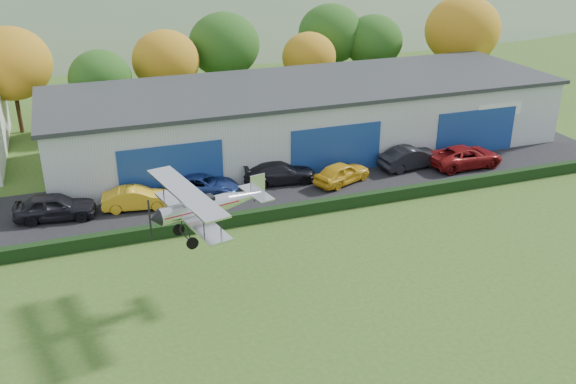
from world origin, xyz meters
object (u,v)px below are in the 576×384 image
object	(u,v)px
car_4	(342,173)
car_6	(466,157)
car_3	(280,172)
car_2	(202,185)
car_1	(137,198)
biplane	(204,205)
car_0	(55,206)
hangar	(306,116)
car_5	(411,157)

from	to	relation	value
car_4	car_6	distance (m)	10.06
car_3	car_2	bearing A→B (deg)	98.63
car_1	biplane	bearing A→B (deg)	-160.88
car_3	biplane	distance (m)	15.21
car_0	car_6	xyz separation A→B (m)	(29.23, -1.09, -0.05)
hangar	car_2	xyz separation A→B (m)	(-10.17, -6.64, -1.91)
car_2	car_4	size ratio (longest dim) A/B	1.13
car_0	car_5	distance (m)	25.22
hangar	car_6	xyz separation A→B (m)	(9.66, -8.27, -1.82)
car_1	car_6	distance (m)	24.27
car_3	car_4	size ratio (longest dim) A/B	1.16
car_6	car_1	bearing A→B (deg)	87.74
hangar	car_4	xyz separation A→B (m)	(-0.40, -8.00, -1.85)
car_0	car_2	distance (m)	9.42
car_2	car_6	bearing A→B (deg)	-71.14
car_0	car_3	world-z (taller)	car_0
car_3	car_1	bearing A→B (deg)	101.92
car_4	car_6	xyz separation A→B (m)	(10.06, -0.27, 0.03)
hangar	car_2	bearing A→B (deg)	-146.84
hangar	car_0	world-z (taller)	hangar
car_2	car_4	bearing A→B (deg)	-74.37
hangar	car_1	distance (m)	16.47
car_5	car_1	bearing A→B (deg)	84.24
car_0	car_4	size ratio (longest dim) A/B	1.11
hangar	car_1	world-z (taller)	hangar
hangar	car_1	xyz separation A→B (m)	(-14.59, -7.40, -1.88)
car_0	car_2	bearing A→B (deg)	-79.14
car_6	biplane	distance (m)	24.84
car_4	car_1	bearing A→B (deg)	65.56
car_3	car_6	xyz separation A→B (m)	(14.17, -1.84, 0.04)
car_6	biplane	size ratio (longest dim) A/B	0.82
car_5	car_4	bearing A→B (deg)	91.73
car_0	car_3	size ratio (longest dim) A/B	0.95
car_0	car_4	bearing A→B (deg)	-84.84
hangar	car_3	xyz separation A→B (m)	(-4.51, -6.42, -1.86)
car_3	car_5	size ratio (longest dim) A/B	1.04
car_1	car_2	bearing A→B (deg)	-71.60
hangar	car_6	size ratio (longest dim) A/B	7.15
car_0	car_4	xyz separation A→B (m)	(19.18, -0.83, -0.08)
car_0	car_5	world-z (taller)	car_0
hangar	car_3	distance (m)	8.06
car_0	car_1	size ratio (longest dim) A/B	1.12
car_3	biplane	size ratio (longest dim) A/B	0.74
hangar	car_4	bearing A→B (deg)	-92.85
car_5	biplane	size ratio (longest dim) A/B	0.72
hangar	car_2	distance (m)	12.30
car_1	car_3	world-z (taller)	car_3
hangar	car_0	xyz separation A→B (m)	(-19.58, -7.18, -1.77)
hangar	car_6	world-z (taller)	hangar
hangar	car_5	bearing A→B (deg)	-51.59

